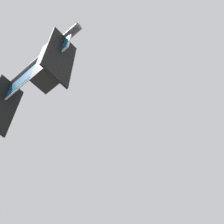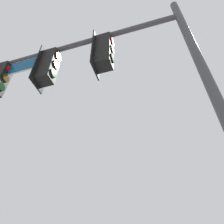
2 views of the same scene
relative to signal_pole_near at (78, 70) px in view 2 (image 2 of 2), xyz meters
name	(u,v)px [view 2 (image 2 of 2)]	position (x,y,z in m)	size (l,w,h in m)	color
signal_pole_near	(78,70)	(0.00, 0.00, 0.00)	(5.20, 0.74, 6.85)	#47474C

